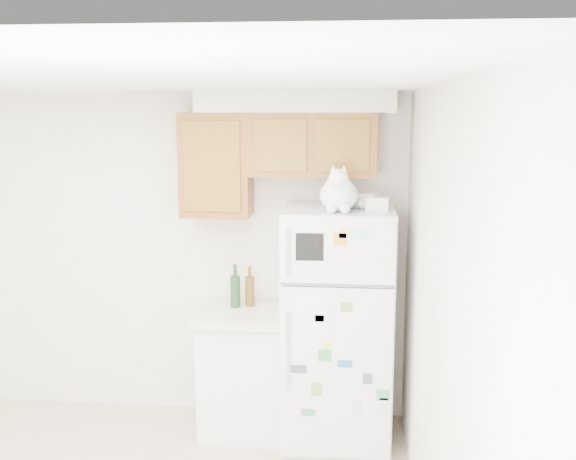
# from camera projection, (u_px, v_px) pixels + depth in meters

# --- Properties ---
(room_shell) EXTENTS (3.84, 4.04, 2.52)m
(room_shell) POSITION_uv_depth(u_px,v_px,m) (84.00, 249.00, 3.43)
(room_shell) COLOR white
(room_shell) RESTS_ON ground_plane
(refrigerator) EXTENTS (0.76, 0.78, 1.70)m
(refrigerator) POSITION_uv_depth(u_px,v_px,m) (338.00, 326.00, 4.79)
(refrigerator) COLOR silver
(refrigerator) RESTS_ON ground_plane
(base_counter) EXTENTS (0.64, 0.64, 0.92)m
(base_counter) POSITION_uv_depth(u_px,v_px,m) (244.00, 370.00, 5.00)
(base_counter) COLOR white
(base_counter) RESTS_ON ground_plane
(cat) EXTENTS (0.31, 0.46, 0.32)m
(cat) POSITION_uv_depth(u_px,v_px,m) (339.00, 193.00, 4.49)
(cat) COLOR white
(cat) RESTS_ON refrigerator
(storage_box_back) EXTENTS (0.21, 0.18, 0.10)m
(storage_box_back) POSITION_uv_depth(u_px,v_px,m) (365.00, 200.00, 4.66)
(storage_box_back) COLOR white
(storage_box_back) RESTS_ON refrigerator
(storage_box_front) EXTENTS (0.16, 0.12, 0.09)m
(storage_box_front) POSITION_uv_depth(u_px,v_px,m) (377.00, 204.00, 4.53)
(storage_box_front) COLOR white
(storage_box_front) RESTS_ON refrigerator
(bottle_green) EXTENTS (0.08, 0.08, 0.32)m
(bottle_green) POSITION_uv_depth(u_px,v_px,m) (235.00, 286.00, 4.99)
(bottle_green) COLOR #19381E
(bottle_green) RESTS_ON base_counter
(bottle_amber) EXTENTS (0.07, 0.07, 0.30)m
(bottle_amber) POSITION_uv_depth(u_px,v_px,m) (250.00, 286.00, 5.02)
(bottle_amber) COLOR #593814
(bottle_amber) RESTS_ON base_counter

